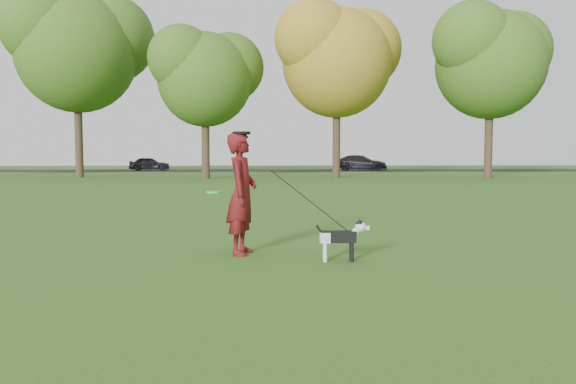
{
  "coord_description": "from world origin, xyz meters",
  "views": [
    {
      "loc": [
        -0.23,
        -8.37,
        1.53
      ],
      "look_at": [
        0.06,
        -0.04,
        0.95
      ],
      "focal_mm": 35.0,
      "sensor_mm": 36.0,
      "label": 1
    }
  ],
  "objects_px": {
    "car_right": "(361,163)",
    "man": "(242,193)",
    "car_left": "(150,164)",
    "dog": "(343,236)"
  },
  "relations": [
    {
      "from": "man",
      "to": "car_right",
      "type": "xyz_separation_m",
      "value": [
        8.39,
        39.93,
        -0.24
      ]
    },
    {
      "from": "dog",
      "to": "car_left",
      "type": "distance_m",
      "value": 42.08
    },
    {
      "from": "dog",
      "to": "car_left",
      "type": "bearing_deg",
      "value": 105.47
    },
    {
      "from": "man",
      "to": "car_left",
      "type": "xyz_separation_m",
      "value": [
        -9.78,
        39.93,
        -0.32
      ]
    },
    {
      "from": "man",
      "to": "dog",
      "type": "bearing_deg",
      "value": -103.25
    },
    {
      "from": "car_right",
      "to": "dog",
      "type": "bearing_deg",
      "value": -174.63
    },
    {
      "from": "man",
      "to": "car_right",
      "type": "relative_size",
      "value": 0.4
    },
    {
      "from": "car_right",
      "to": "man",
      "type": "bearing_deg",
      "value": -176.78
    },
    {
      "from": "dog",
      "to": "car_left",
      "type": "xyz_separation_m",
      "value": [
        -11.22,
        40.56,
        0.23
      ]
    },
    {
      "from": "man",
      "to": "car_left",
      "type": "bearing_deg",
      "value": 23.96
    }
  ]
}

